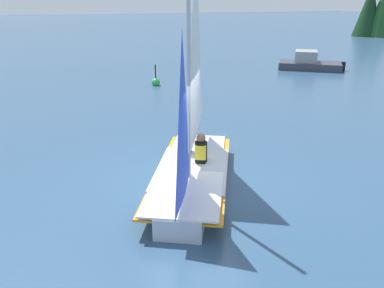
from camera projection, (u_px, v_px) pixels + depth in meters
The scene contains 6 objects.
ground_plane at pixel (192, 185), 8.86m from camera, with size 260.00×260.00×0.00m, color #2D4C6B.
sailboat_main at pixel (192, 154), 8.65m from camera, with size 3.69×4.67×5.59m.
sailor_helm at pixel (201, 155), 8.99m from camera, with size 0.41×0.43×1.16m.
sailor_crew at pixel (186, 145), 9.55m from camera, with size 0.41×0.43×1.16m.
motorboat_distant at pixel (309, 63), 23.80m from camera, with size 4.16×3.91×1.15m.
buoy_marker at pixel (156, 82), 19.30m from camera, with size 0.44×0.44×1.13m.
Camera 1 is at (-3.22, -7.24, 4.08)m, focal length 35.00 mm.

